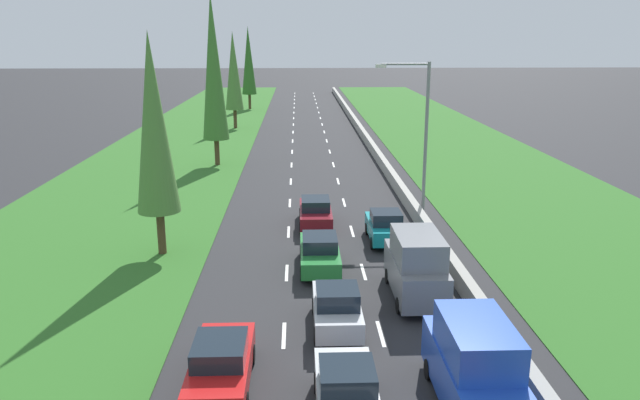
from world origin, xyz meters
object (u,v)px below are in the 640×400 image
maroon_sedan_centre_lane (315,212)px  red_sedan_left_lane (221,364)px  poplar_tree_third (213,68)px  street_light_mast (421,127)px  poplar_tree_fifth (249,61)px  silver_hatchback_centre_lane (346,391)px  teal_hatchback_right_lane (385,227)px  blue_van_right_lane (473,365)px  poplar_tree_fourth (234,71)px  green_sedan_centre_lane (320,252)px  silver_hatchback_centre_lane_third (337,308)px  poplar_tree_second (154,125)px  grey_van_right_lane (416,266)px

maroon_sedan_centre_lane → red_sedan_left_lane: (-3.34, -16.38, 0.00)m
maroon_sedan_centre_lane → poplar_tree_third: 20.10m
maroon_sedan_centre_lane → street_light_mast: size_ratio=0.50×
poplar_tree_third → poplar_tree_fifth: size_ratio=1.17×
silver_hatchback_centre_lane → red_sedan_left_lane: silver_hatchback_centre_lane is taller
teal_hatchback_right_lane → red_sedan_left_lane: bearing=-117.1°
blue_van_right_lane → silver_hatchback_centre_lane: 3.68m
poplar_tree_fourth → green_sedan_centre_lane: bearing=-79.6°
red_sedan_left_lane → teal_hatchback_right_lane: 15.12m
blue_van_right_lane → poplar_tree_fifth: (-11.97, 75.02, 5.53)m
silver_hatchback_centre_lane → teal_hatchback_right_lane: 15.42m
silver_hatchback_centre_lane → silver_hatchback_centre_lane_third: size_ratio=1.00×
teal_hatchback_right_lane → poplar_tree_fourth: poplar_tree_fourth is taller
maroon_sedan_centre_lane → teal_hatchback_right_lane: (3.54, -2.92, 0.02)m
red_sedan_left_lane → poplar_tree_fourth: 55.05m
poplar_tree_second → poplar_tree_third: size_ratio=0.78×
green_sedan_centre_lane → maroon_sedan_centre_lane: 6.62m
poplar_tree_third → street_light_mast: bearing=-45.9°
teal_hatchback_right_lane → poplar_tree_second: poplar_tree_second is taller
poplar_tree_third → blue_van_right_lane: bearing=-71.5°
silver_hatchback_centre_lane_third → teal_hatchback_right_lane: bearing=72.2°
silver_hatchback_centre_lane_third → teal_hatchback_right_lane: same height
green_sedan_centre_lane → poplar_tree_fourth: (-8.24, 44.78, 5.73)m
green_sedan_centre_lane → street_light_mast: street_light_mast is taller
poplar_tree_fifth → poplar_tree_second: bearing=-89.7°
maroon_sedan_centre_lane → poplar_tree_third: (-7.68, 17.14, 7.14)m
red_sedan_left_lane → poplar_tree_fifth: 74.09m
grey_van_right_lane → maroon_sedan_centre_lane: 10.70m
maroon_sedan_centre_lane → poplar_tree_fifth: 58.19m
grey_van_right_lane → poplar_tree_second: 13.76m
blue_van_right_lane → poplar_tree_third: (-11.66, 34.85, 6.56)m
silver_hatchback_centre_lane → poplar_tree_fourth: 57.11m
poplar_tree_fourth → poplar_tree_fifth: (0.25, 19.15, 0.39)m
teal_hatchback_right_lane → street_light_mast: size_ratio=0.43×
blue_van_right_lane → maroon_sedan_centre_lane: bearing=102.7°
silver_hatchback_centre_lane → grey_van_right_lane: bearing=66.7°
blue_van_right_lane → green_sedan_centre_lane: blue_van_right_lane is taller
poplar_tree_third → poplar_tree_fourth: size_ratio=1.26×
green_sedan_centre_lane → poplar_tree_fourth: poplar_tree_fourth is taller
poplar_tree_second → silver_hatchback_centre_lane_third: bearing=-45.7°
red_sedan_left_lane → teal_hatchback_right_lane: bearing=62.9°
silver_hatchback_centre_lane → poplar_tree_third: size_ratio=0.28×
silver_hatchback_centre_lane → poplar_tree_fifth: poplar_tree_fifth is taller
poplar_tree_fourth → street_light_mast: bearing=-67.7°
maroon_sedan_centre_lane → poplar_tree_second: (-7.69, -4.32, 5.60)m
silver_hatchback_centre_lane_third → poplar_tree_fourth: (-8.65, 50.79, 5.70)m
maroon_sedan_centre_lane → poplar_tree_third: size_ratio=0.33×
teal_hatchback_right_lane → poplar_tree_second: size_ratio=0.36×
maroon_sedan_centre_lane → poplar_tree_third: poplar_tree_third is taller
poplar_tree_fifth → maroon_sedan_centre_lane: bearing=-82.1°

